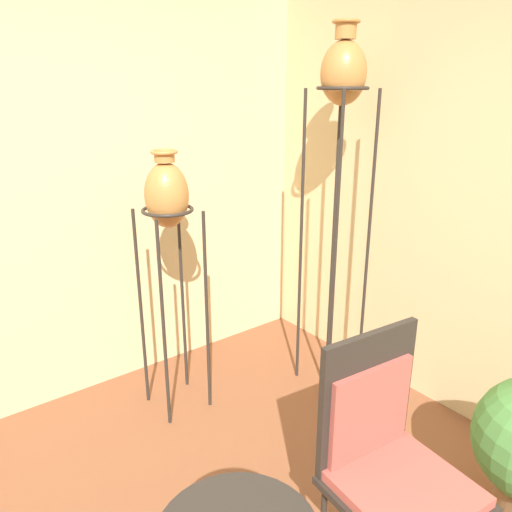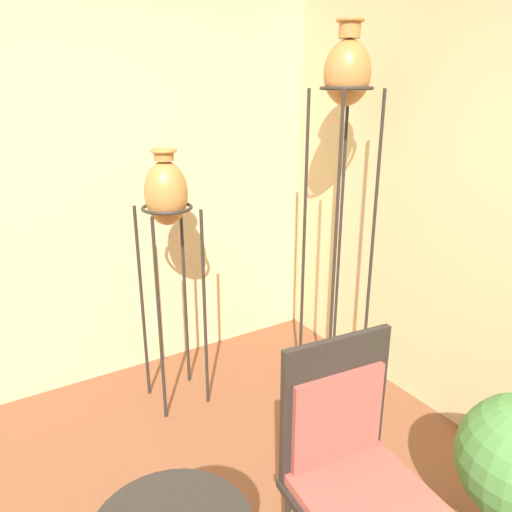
% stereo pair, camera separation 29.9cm
% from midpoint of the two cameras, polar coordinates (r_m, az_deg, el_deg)
% --- Properties ---
extents(wall_back, '(8.00, 0.06, 2.70)m').
position_cam_midpoint_polar(wall_back, '(3.13, -23.46, 7.17)').
color(wall_back, '#D1B784').
rests_on(wall_back, ground_plane).
extents(vase_stand_tall, '(0.31, 0.31, 2.24)m').
position_cam_midpoint_polar(vase_stand_tall, '(2.98, 13.27, 17.87)').
color(vase_stand_tall, '#28231E').
rests_on(vase_stand_tall, ground_plane).
extents(vase_stand_medium, '(0.30, 0.30, 1.58)m').
position_cam_midpoint_polar(vase_stand_medium, '(2.83, -7.21, 6.08)').
color(vase_stand_medium, '#28231E').
rests_on(vase_stand_medium, ground_plane).
extents(chair, '(0.53, 0.52, 1.05)m').
position_cam_midpoint_polar(chair, '(2.04, 15.54, -22.09)').
color(chair, '#28231E').
rests_on(chair, ground_plane).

